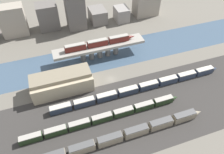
{
  "coord_description": "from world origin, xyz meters",
  "views": [
    {
      "loc": [
        -26.38,
        -78.14,
        81.66
      ],
      "look_at": [
        0.0,
        -1.99,
        3.32
      ],
      "focal_mm": 35.0,
      "sensor_mm": 36.0,
      "label": 1
    }
  ],
  "objects_px": {
    "train_yard_far": "(141,88)",
    "train_on_bridge": "(100,42)",
    "train_yard_near": "(113,139)",
    "warehouse_building": "(62,82)",
    "train_yard_mid": "(104,117)"
  },
  "relations": [
    {
      "from": "train_yard_near",
      "to": "train_on_bridge",
      "type": "bearing_deg",
      "value": 78.21
    },
    {
      "from": "train_on_bridge",
      "to": "warehouse_building",
      "type": "relative_size",
      "value": 1.39
    },
    {
      "from": "train_yard_mid",
      "to": "train_yard_far",
      "type": "distance_m",
      "value": 25.24
    },
    {
      "from": "train_yard_mid",
      "to": "warehouse_building",
      "type": "bearing_deg",
      "value": 119.82
    },
    {
      "from": "train_yard_far",
      "to": "warehouse_building",
      "type": "bearing_deg",
      "value": 159.67
    },
    {
      "from": "train_on_bridge",
      "to": "warehouse_building",
      "type": "bearing_deg",
      "value": -143.81
    },
    {
      "from": "train_yard_near",
      "to": "train_yard_far",
      "type": "xyz_separation_m",
      "value": [
        22.66,
        22.38,
        -0.23
      ]
    },
    {
      "from": "train_yard_far",
      "to": "train_on_bridge",
      "type": "bearing_deg",
      "value": 109.1
    },
    {
      "from": "train_yard_near",
      "to": "warehouse_building",
      "type": "xyz_separation_m",
      "value": [
        -14.2,
        36.03,
        2.82
      ]
    },
    {
      "from": "train_yard_near",
      "to": "warehouse_building",
      "type": "distance_m",
      "value": 38.83
    },
    {
      "from": "warehouse_building",
      "to": "train_on_bridge",
      "type": "bearing_deg",
      "value": 36.19
    },
    {
      "from": "train_yard_near",
      "to": "train_yard_far",
      "type": "bearing_deg",
      "value": 44.64
    },
    {
      "from": "train_on_bridge",
      "to": "train_yard_far",
      "type": "distance_m",
      "value": 35.29
    },
    {
      "from": "train_yard_near",
      "to": "train_yard_far",
      "type": "relative_size",
      "value": 0.92
    },
    {
      "from": "train_yard_mid",
      "to": "train_yard_far",
      "type": "height_order",
      "value": "train_yard_far"
    }
  ]
}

